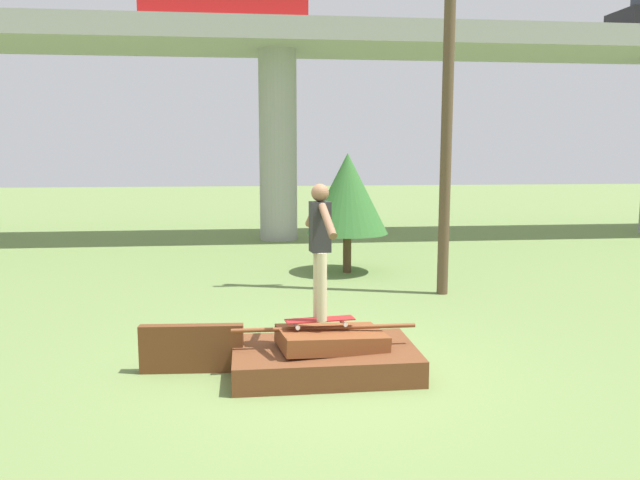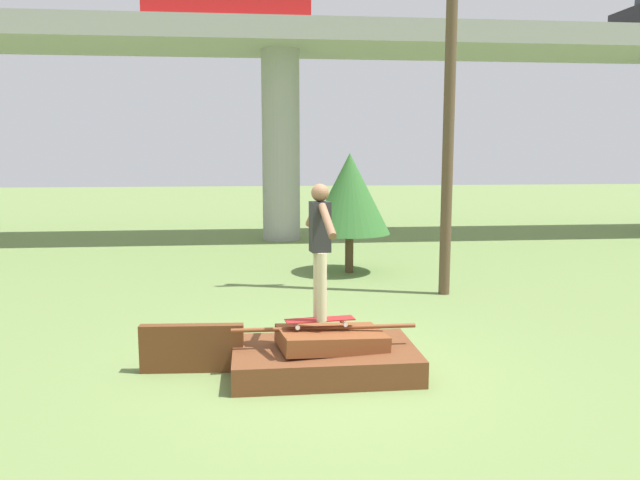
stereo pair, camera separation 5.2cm
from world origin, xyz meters
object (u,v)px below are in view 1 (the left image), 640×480
Objects in this scene: car_on_overpass_left at (223,3)px; utility_pole at (449,42)px; skateboard at (320,320)px; tree_behind_left at (347,194)px; skater at (320,242)px.

utility_pole is at bearing -59.31° from car_on_overpass_left.
car_on_overpass_left reaches higher than skateboard.
skateboard is at bearing -101.88° from tree_behind_left.
utility_pole reaches higher than tree_behind_left.
car_on_overpass_left is at bearing 120.69° from utility_pole.
skateboard is 0.53× the size of skater.
skater is 5.54m from utility_pole.
skateboard is 0.32× the size of tree_behind_left.
tree_behind_left is at bearing 122.84° from utility_pole.
tree_behind_left is (1.28, 6.07, 1.07)m from skateboard.
tree_behind_left is (2.72, -4.78, -4.90)m from car_on_overpass_left.
skater is 0.62× the size of tree_behind_left.
skateboard is at bearing -125.02° from utility_pole.
skater is at bearing -101.88° from tree_behind_left.
skater is at bearing -82.41° from car_on_overpass_left.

